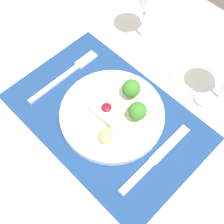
{
  "coord_description": "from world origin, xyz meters",
  "views": [
    {
      "loc": [
        0.26,
        -0.24,
        1.42
      ],
      "look_at": [
        0.01,
        0.01,
        0.8
      ],
      "focal_mm": 50.0,
      "sensor_mm": 36.0,
      "label": 1
    }
  ],
  "objects": [
    {
      "name": "ground_plane",
      "position": [
        0.0,
        0.0,
        0.0
      ],
      "size": [
        8.0,
        8.0,
        0.0
      ],
      "primitive_type": "plane",
      "color": "#4C4742"
    },
    {
      "name": "dining_table",
      "position": [
        0.0,
        0.0,
        0.67
      ],
      "size": [
        1.22,
        0.98,
        0.78
      ],
      "color": "white",
      "rests_on": "ground_plane"
    },
    {
      "name": "placemat",
      "position": [
        0.0,
        0.0,
        0.78
      ],
      "size": [
        0.46,
        0.3,
        0.0
      ],
      "primitive_type": "cube",
      "color": "navy",
      "rests_on": "dining_table"
    },
    {
      "name": "dinner_plate",
      "position": [
        0.01,
        0.01,
        0.8
      ],
      "size": [
        0.24,
        0.24,
        0.07
      ],
      "color": "white",
      "rests_on": "placemat"
    },
    {
      "name": "fork",
      "position": [
        -0.16,
        0.02,
        0.78
      ],
      "size": [
        0.02,
        0.21,
        0.01
      ],
      "rotation": [
        0.0,
        0.0,
        -0.02
      ],
      "color": "silver",
      "rests_on": "placemat"
    },
    {
      "name": "knife",
      "position": [
        0.15,
        -0.01,
        0.78
      ],
      "size": [
        0.02,
        0.21,
        0.01
      ],
      "rotation": [
        0.0,
        0.0,
        -0.01
      ],
      "color": "silver",
      "rests_on": "placemat"
    },
    {
      "name": "spoon",
      "position": [
        0.1,
        0.19,
        0.78
      ],
      "size": [
        0.2,
        0.04,
        0.01
      ],
      "rotation": [
        0.0,
        0.0,
        -0.01
      ],
      "color": "silver",
      "rests_on": "dining_table"
    },
    {
      "name": "wine_glass_far",
      "position": [
        -0.11,
        0.24,
        0.9
      ],
      "size": [
        0.08,
        0.08,
        0.17
      ],
      "color": "white",
      "rests_on": "dining_table"
    }
  ]
}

